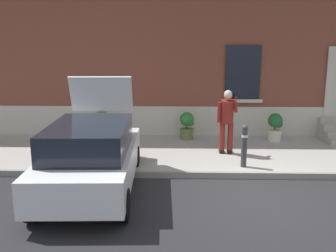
% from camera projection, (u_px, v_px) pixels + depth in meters
% --- Properties ---
extents(ground_plane, '(80.00, 80.00, 0.00)m').
position_uv_depth(ground_plane, '(254.00, 194.00, 7.90)').
color(ground_plane, '#232326').
extents(sidewalk, '(24.00, 3.60, 0.15)m').
position_uv_depth(sidewalk, '(235.00, 153.00, 10.62)').
color(sidewalk, '#99968E').
rests_on(sidewalk, ground).
extents(curb_edge, '(24.00, 0.12, 0.15)m').
position_uv_depth(curb_edge, '(246.00, 175.00, 8.80)').
color(curb_edge, gray).
rests_on(curb_edge, ground).
extents(building_facade, '(24.00, 1.52, 7.50)m').
position_uv_depth(building_facade, '(228.00, 24.00, 12.27)').
color(building_facade, brown).
rests_on(building_facade, ground).
extents(hatchback_car_white, '(1.92, 4.13, 2.34)m').
position_uv_depth(hatchback_car_white, '(91.00, 155.00, 7.86)').
color(hatchback_car_white, white).
rests_on(hatchback_car_white, ground).
extents(bollard_near_person, '(0.15, 0.15, 1.04)m').
position_uv_depth(bollard_near_person, '(244.00, 144.00, 9.07)').
color(bollard_near_person, '#333338').
rests_on(bollard_near_person, sidewalk).
extents(person_on_phone, '(0.51, 0.49, 1.75)m').
position_uv_depth(person_on_phone, '(227.00, 118.00, 10.07)').
color(person_on_phone, maroon).
rests_on(person_on_phone, sidewalk).
extents(planter_charcoal, '(0.44, 0.44, 0.86)m').
position_uv_depth(planter_charcoal, '(102.00, 123.00, 12.02)').
color(planter_charcoal, '#2D2D30').
rests_on(planter_charcoal, sidewalk).
extents(planter_olive, '(0.44, 0.44, 0.86)m').
position_uv_depth(planter_olive, '(187.00, 125.00, 11.75)').
color(planter_olive, '#606B38').
rests_on(planter_olive, sidewalk).
extents(planter_cream, '(0.44, 0.44, 0.86)m').
position_uv_depth(planter_cream, '(275.00, 126.00, 11.55)').
color(planter_cream, beige).
rests_on(planter_cream, sidewalk).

